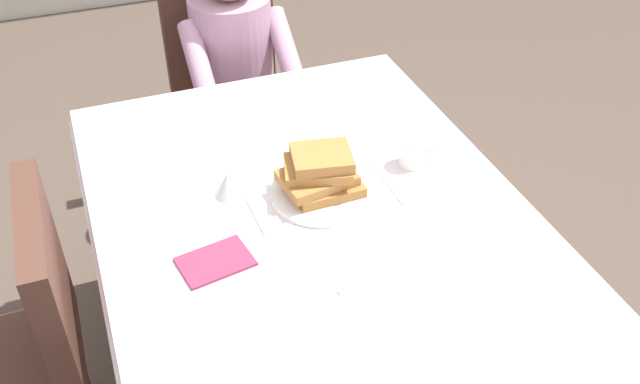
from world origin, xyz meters
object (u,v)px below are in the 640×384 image
Objects in this scene: chair_left_side at (25,348)px; breakfast_stack at (321,173)px; cup_coffee at (414,151)px; chair_diner at (228,76)px; diner_person at (236,62)px; spoon_near_edge at (365,280)px; plate_breakfast at (322,193)px; syrup_pitcher at (228,184)px; dining_table_main at (315,239)px; fork_left_of_plate at (256,215)px; knife_right_of_plate at (389,184)px.

chair_left_side reaches higher than breakfast_stack.
breakfast_stack is at bearing -171.82° from cup_coffee.
chair_diner is 0.21m from diner_person.
chair_left_side reaches higher than spoon_near_edge.
plate_breakfast is 2.48× the size of cup_coffee.
chair_diner is 11.62× the size of syrup_pitcher.
diner_person is at bearing 86.57° from dining_table_main.
cup_coffee is 0.75× the size of spoon_near_edge.
dining_table_main is at bearing 83.58° from spoon_near_edge.
syrup_pitcher is at bearing 175.42° from cup_coffee.
fork_left_of_plate is (-0.20, -1.12, 0.21)m from chair_diner.
cup_coffee is 0.56× the size of knife_right_of_plate.
plate_breakfast reaches higher than knife_right_of_plate.
syrup_pitcher is at bearing 140.92° from dining_table_main.
knife_right_of_plate is at bearing -147.35° from cup_coffee.
syrup_pitcher is at bearing -75.30° from chair_left_side.
chair_left_side is 0.66m from fork_left_of_plate.
breakfast_stack reaches higher than spoon_near_edge.
chair_diner is 1.00× the size of chair_left_side.
syrup_pitcher is 0.44m from knife_right_of_plate.
plate_breakfast is 0.30m from cup_coffee.
diner_person is (-0.00, -0.16, 0.14)m from chair_diner.
cup_coffee reaches higher than dining_table_main.
chair_left_side reaches higher than syrup_pitcher.
chair_left_side is at bearing 149.31° from spoon_near_edge.
breakfast_stack is at bearing 57.46° from dining_table_main.
fork_left_of_plate is 0.90× the size of knife_right_of_plate.
plate_breakfast is 0.25m from syrup_pitcher.
cup_coffee reaches higher than spoon_near_edge.
breakfast_stack is at bearing 89.10° from chair_diner.
syrup_pitcher is (-0.25, -1.02, 0.25)m from chair_diner.
syrup_pitcher is (0.58, 0.15, 0.25)m from chair_left_side.
chair_diner reaches higher than fork_left_of_plate.
knife_right_of_plate is at bearing -14.28° from syrup_pitcher.
diner_person is 0.96m from breakfast_stack.
chair_left_side is 1.03m from knife_right_of_plate.
dining_table_main is 0.38m from cup_coffee.
dining_table_main is 0.18m from fork_left_of_plate.
chair_diner reaches higher than plate_breakfast.
dining_table_main is 0.13m from plate_breakfast.
syrup_pitcher is at bearing 159.41° from plate_breakfast.
chair_left_side is 0.86m from breakfast_stack.
breakfast_stack is at bearing -84.15° from fork_left_of_plate.
chair_diner is 0.83× the size of diner_person.
dining_table_main is at bearing -108.50° from fork_left_of_plate.
spoon_near_edge is at bearing -93.07° from breakfast_stack.
cup_coffee is at bearing -4.58° from syrup_pitcher.
diner_person is 0.95m from cup_coffee.
chair_diner is 1.12m from cup_coffee.
chair_left_side reaches higher than cup_coffee.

